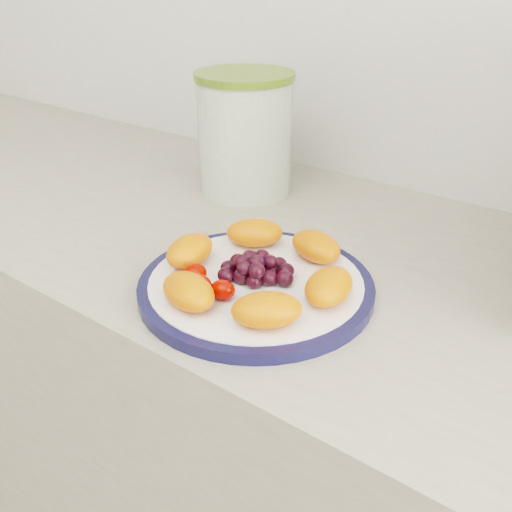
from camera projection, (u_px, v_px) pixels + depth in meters
The scene contains 6 objects.
counter at pixel (361, 507), 0.95m from camera, with size 3.50×0.60×0.90m, color #A69E8B.
plate_rim at pixel (256, 286), 0.70m from camera, with size 0.29×0.29×0.01m, color #13163C.
plate_face at pixel (256, 286), 0.70m from camera, with size 0.26×0.26×0.02m, color white.
canister at pixel (245, 137), 0.96m from camera, with size 0.16×0.16×0.19m, color #385D1C.
canister_lid at pixel (244, 76), 0.91m from camera, with size 0.16×0.16×0.01m, color #5C7227.
fruit_plate at pixel (254, 268), 0.69m from camera, with size 0.25×0.25×0.04m.
Camera 1 is at (0.25, 0.58, 1.27)m, focal length 40.00 mm.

